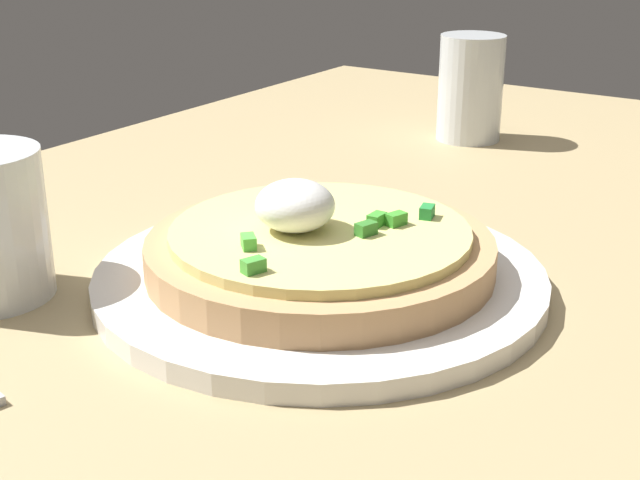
% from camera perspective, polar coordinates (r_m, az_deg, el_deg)
% --- Properties ---
extents(dining_table, '(1.23, 0.76, 0.03)m').
position_cam_1_polar(dining_table, '(0.66, 1.10, -1.05)').
color(dining_table, tan).
rests_on(dining_table, ground).
extents(plate, '(0.29, 0.29, 0.01)m').
position_cam_1_polar(plate, '(0.57, 0.00, -2.48)').
color(plate, white).
rests_on(plate, dining_table).
extents(pizza, '(0.22, 0.22, 0.06)m').
position_cam_1_polar(pizza, '(0.56, -0.08, -0.46)').
color(pizza, tan).
rests_on(pizza, plate).
extents(cup_near, '(0.07, 0.07, 0.11)m').
position_cam_1_polar(cup_near, '(0.93, 9.59, 9.42)').
color(cup_near, silver).
rests_on(cup_near, dining_table).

